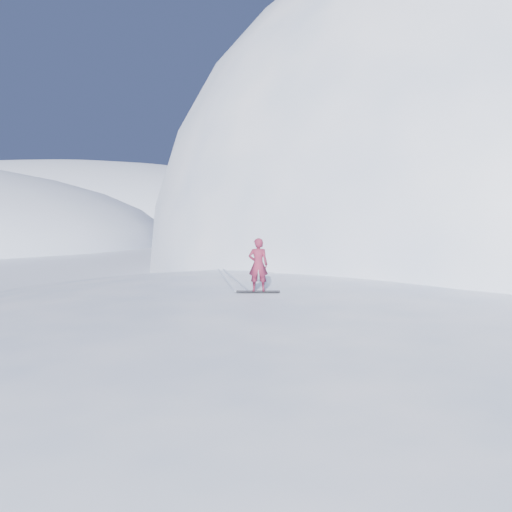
{
  "coord_description": "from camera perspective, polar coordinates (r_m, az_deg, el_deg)",
  "views": [
    {
      "loc": [
        -1.69,
        -13.66,
        5.05
      ],
      "look_at": [
        -0.54,
        2.29,
        3.5
      ],
      "focal_mm": 32.0,
      "sensor_mm": 36.0,
      "label": 1
    }
  ],
  "objects": [
    {
      "name": "ground",
      "position": [
        14.67,
        2.83,
        -14.61
      ],
      "size": [
        400.0,
        400.0,
        0.0
      ],
      "primitive_type": "plane",
      "color": "white",
      "rests_on": "ground"
    },
    {
      "name": "near_ridge",
      "position": [
        17.62,
        4.91,
        -11.14
      ],
      "size": [
        36.0,
        28.0,
        4.8
      ],
      "primitive_type": "ellipsoid",
      "color": "white",
      "rests_on": "ground"
    },
    {
      "name": "summit_peak",
      "position": [
        46.48,
        26.54,
        -1.28
      ],
      "size": [
        60.0,
        56.0,
        56.0
      ],
      "primitive_type": "ellipsoid",
      "color": "white",
      "rests_on": "ground"
    },
    {
      "name": "peak_shoulder",
      "position": [
        35.99,
        14.87,
        -2.71
      ],
      "size": [
        28.0,
        24.0,
        18.0
      ],
      "primitive_type": "ellipsoid",
      "color": "white",
      "rests_on": "ground"
    },
    {
      "name": "far_ridge_c",
      "position": [
        129.56,
        -21.38,
        2.94
      ],
      "size": [
        140.0,
        90.0,
        36.0
      ],
      "primitive_type": "ellipsoid",
      "color": "white",
      "rests_on": "ground"
    },
    {
      "name": "wind_bumps",
      "position": [
        16.61,
        -0.03,
        -12.16
      ],
      "size": [
        16.0,
        14.4,
        1.0
      ],
      "color": "white",
      "rests_on": "ground"
    },
    {
      "name": "snowboard",
      "position": [
        15.22,
        0.27,
        -4.44
      ],
      "size": [
        1.47,
        0.4,
        0.02
      ],
      "primitive_type": "cube",
      "rotation": [
        0.0,
        0.0,
        -0.09
      ],
      "color": "black",
      "rests_on": "near_ridge"
    },
    {
      "name": "snowboarder",
      "position": [
        15.09,
        0.27,
        -1.09
      ],
      "size": [
        0.68,
        0.48,
        1.77
      ],
      "primitive_type": "imported",
      "rotation": [
        0.0,
        0.0,
        3.05
      ],
      "color": "maroon",
      "rests_on": "snowboard"
    },
    {
      "name": "board_tracks",
      "position": [
        18.24,
        -3.28,
        -2.76
      ],
      "size": [
        1.17,
        5.97,
        0.04
      ],
      "color": "silver",
      "rests_on": "ground"
    }
  ]
}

